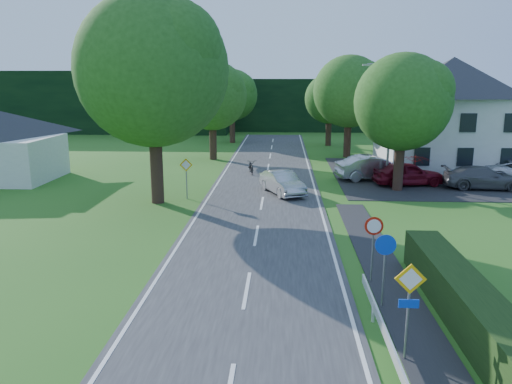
# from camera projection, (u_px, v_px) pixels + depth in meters

# --- Properties ---
(road) EXTENTS (7.00, 80.00, 0.04)m
(road) POSITION_uv_depth(u_px,v_px,m) (258.00, 223.00, 24.55)
(road) COLOR #323234
(road) RESTS_ON ground
(parking_pad) EXTENTS (14.00, 16.00, 0.04)m
(parking_pad) POSITION_uv_depth(u_px,v_px,m) (430.00, 176.00, 36.58)
(parking_pad) COLOR #242427
(parking_pad) RESTS_ON ground
(line_edge_left) EXTENTS (0.12, 80.00, 0.01)m
(line_edge_left) POSITION_uv_depth(u_px,v_px,m) (193.00, 222.00, 24.72)
(line_edge_left) COLOR white
(line_edge_left) RESTS_ON road
(line_edge_right) EXTENTS (0.12, 80.00, 0.01)m
(line_edge_right) POSITION_uv_depth(u_px,v_px,m) (325.00, 224.00, 24.37)
(line_edge_right) COLOR white
(line_edge_right) RESTS_ON road
(line_centre) EXTENTS (0.12, 80.00, 0.01)m
(line_centre) POSITION_uv_depth(u_px,v_px,m) (258.00, 223.00, 24.54)
(line_centre) COLOR white
(line_centre) RESTS_ON road
(tree_main) EXTENTS (9.40, 9.40, 11.64)m
(tree_main) POSITION_uv_depth(u_px,v_px,m) (154.00, 100.00, 27.48)
(tree_main) COLOR #234F17
(tree_main) RESTS_ON ground
(tree_left_far) EXTENTS (7.00, 7.00, 8.58)m
(tree_left_far) POSITION_uv_depth(u_px,v_px,m) (212.00, 111.00, 43.35)
(tree_left_far) COLOR #234F17
(tree_left_far) RESTS_ON ground
(tree_right_far) EXTENTS (7.40, 7.40, 9.09)m
(tree_right_far) POSITION_uv_depth(u_px,v_px,m) (349.00, 107.00, 44.61)
(tree_right_far) COLOR #234F17
(tree_right_far) RESTS_ON ground
(tree_left_back) EXTENTS (6.60, 6.60, 8.07)m
(tree_left_back) POSITION_uv_depth(u_px,v_px,m) (232.00, 106.00, 55.06)
(tree_left_back) COLOR #234F17
(tree_left_back) RESTS_ON ground
(tree_right_back) EXTENTS (6.20, 6.20, 7.56)m
(tree_right_back) POSITION_uv_depth(u_px,v_px,m) (329.00, 110.00, 52.62)
(tree_right_back) COLOR #234F17
(tree_right_back) RESTS_ON ground
(tree_right_mid) EXTENTS (7.00, 7.00, 8.58)m
(tree_right_mid) POSITION_uv_depth(u_px,v_px,m) (401.00, 123.00, 30.95)
(tree_right_mid) COLOR #234F17
(tree_right_mid) RESTS_ON ground
(treeline_left) EXTENTS (44.00, 6.00, 8.00)m
(treeline_left) POSITION_uv_depth(u_px,v_px,m) (63.00, 102.00, 66.05)
(treeline_left) COLOR black
(treeline_left) RESTS_ON ground
(treeline_right) EXTENTS (30.00, 5.00, 7.00)m
(treeline_right) POSITION_uv_depth(u_px,v_px,m) (333.00, 105.00, 68.16)
(treeline_right) COLOR black
(treeline_right) RESTS_ON ground
(house_white) EXTENTS (10.60, 8.40, 8.60)m
(house_white) POSITION_uv_depth(u_px,v_px,m) (450.00, 113.00, 38.43)
(house_white) COLOR silver
(house_white) RESTS_ON ground
(streetlight) EXTENTS (2.03, 0.18, 8.00)m
(streetlight) POSITION_uv_depth(u_px,v_px,m) (388.00, 118.00, 32.88)
(streetlight) COLOR gray
(streetlight) RESTS_ON ground
(sign_priority_right) EXTENTS (0.78, 0.09, 2.59)m
(sign_priority_right) POSITION_uv_depth(u_px,v_px,m) (409.00, 294.00, 12.22)
(sign_priority_right) COLOR gray
(sign_priority_right) RESTS_ON ground
(sign_roundabout) EXTENTS (0.64, 0.08, 2.37)m
(sign_roundabout) POSITION_uv_depth(u_px,v_px,m) (385.00, 257.00, 15.18)
(sign_roundabout) COLOR gray
(sign_roundabout) RESTS_ON ground
(sign_speed_limit) EXTENTS (0.64, 0.11, 2.37)m
(sign_speed_limit) POSITION_uv_depth(u_px,v_px,m) (374.00, 234.00, 17.09)
(sign_speed_limit) COLOR gray
(sign_speed_limit) RESTS_ON ground
(sign_priority_left) EXTENTS (0.78, 0.09, 2.44)m
(sign_priority_left) POSITION_uv_depth(u_px,v_px,m) (186.00, 170.00, 29.26)
(sign_priority_left) COLOR gray
(sign_priority_left) RESTS_ON ground
(moving_car) EXTENTS (3.04, 4.48, 1.40)m
(moving_car) POSITION_uv_depth(u_px,v_px,m) (282.00, 183.00, 30.65)
(moving_car) COLOR #A6A6AB
(moving_car) RESTS_ON road
(motorcycle) EXTENTS (1.04, 2.08, 1.05)m
(motorcycle) POSITION_uv_depth(u_px,v_px,m) (251.00, 166.00, 37.38)
(motorcycle) COLOR black
(motorcycle) RESTS_ON road
(parked_car_red) EXTENTS (4.81, 2.61, 1.55)m
(parked_car_red) POSITION_uv_depth(u_px,v_px,m) (408.00, 174.00, 33.13)
(parked_car_red) COLOR maroon
(parked_car_red) RESTS_ON parking_pad
(parked_car_silver_a) EXTENTS (5.47, 2.85, 1.72)m
(parked_car_silver_a) POSITION_uv_depth(u_px,v_px,m) (373.00, 167.00, 34.99)
(parked_car_silver_a) COLOR #A5A5A9
(parked_car_silver_a) RESTS_ON parking_pad
(parked_car_grey) EXTENTS (5.07, 2.33, 1.44)m
(parked_car_grey) POSITION_uv_depth(u_px,v_px,m) (483.00, 178.00, 32.09)
(parked_car_grey) COLOR #535258
(parked_car_grey) RESTS_ON parking_pad
(parasol) EXTENTS (2.70, 2.73, 1.94)m
(parasol) POSITION_uv_depth(u_px,v_px,m) (415.00, 169.00, 33.59)
(parasol) COLOR #A4130D
(parasol) RESTS_ON parking_pad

